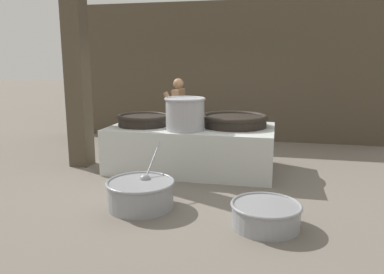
{
  "coord_description": "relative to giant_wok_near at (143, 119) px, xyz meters",
  "views": [
    {
      "loc": [
        1.5,
        -6.7,
        2.01
      ],
      "look_at": [
        0.0,
        0.0,
        0.62
      ],
      "focal_mm": 35.0,
      "sensor_mm": 36.0,
      "label": 1
    }
  ],
  "objects": [
    {
      "name": "prep_bowl_meat",
      "position": [
        2.36,
        -2.17,
        -0.77
      ],
      "size": [
        0.88,
        0.88,
        0.3
      ],
      "color": "gray",
      "rests_on": "ground_plane"
    },
    {
      "name": "stock_pot",
      "position": [
        0.88,
        -0.3,
        0.19
      ],
      "size": [
        0.72,
        0.72,
        0.57
      ],
      "color": "#9E9EA3",
      "rests_on": "hearth_platform"
    },
    {
      "name": "giant_wok_near",
      "position": [
        0.0,
        0.0,
        0.0
      ],
      "size": [
        0.98,
        0.98,
        0.21
      ],
      "color": "black",
      "rests_on": "hearth_platform"
    },
    {
      "name": "back_wall",
      "position": [
        0.91,
        3.09,
        0.81
      ],
      "size": [
        8.43,
        0.24,
        3.48
      ],
      "primitive_type": "cube",
      "color": "#4C4233",
      "rests_on": "ground_plane"
    },
    {
      "name": "cook",
      "position": [
        0.33,
        1.34,
        -0.04
      ],
      "size": [
        0.39,
        0.61,
        1.65
      ],
      "rotation": [
        0.0,
        0.0,
        3.09
      ],
      "color": "#8C6647",
      "rests_on": "ground_plane"
    },
    {
      "name": "ground_plane",
      "position": [
        0.91,
        0.11,
        -0.94
      ],
      "size": [
        60.0,
        60.0,
        0.0
      ],
      "primitive_type": "plane",
      "color": "slate"
    },
    {
      "name": "hearth_platform",
      "position": [
        0.91,
        0.11,
        -0.52
      ],
      "size": [
        3.01,
        1.63,
        0.82
      ],
      "color": "silver",
      "rests_on": "ground_plane"
    },
    {
      "name": "support_pillar",
      "position": [
        -1.27,
        -0.08,
        0.81
      ],
      "size": [
        0.37,
        0.37,
        3.48
      ],
      "primitive_type": "cube",
      "color": "#4C4233",
      "rests_on": "ground_plane"
    },
    {
      "name": "giant_wok_far",
      "position": [
        1.68,
        0.27,
        0.01
      ],
      "size": [
        1.23,
        1.23,
        0.22
      ],
      "color": "black",
      "rests_on": "hearth_platform"
    },
    {
      "name": "prep_bowl_vegetables",
      "position": [
        0.63,
        -1.91,
        -0.72
      ],
      "size": [
        0.96,
        1.25,
        0.78
      ],
      "color": "gray",
      "rests_on": "ground_plane"
    }
  ]
}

